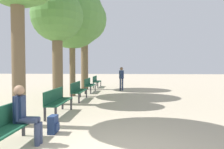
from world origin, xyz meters
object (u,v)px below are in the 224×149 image
Objects in this scene: bench_row_1 at (57,99)px; tree_row_1 at (57,18)px; backpack at (53,125)px; bench_row_4 at (96,80)px; person_seated at (25,113)px; bench_row_2 at (78,89)px; tree_row_3 at (84,21)px; pedestrian_near at (121,77)px; bench_row_0 at (5,124)px; bench_row_3 at (89,84)px; tree_row_2 at (72,17)px.

tree_row_1 is at bearing 107.07° from bench_row_1.
bench_row_4 is at bearing 92.78° from backpack.
person_seated is 2.88× the size of backpack.
backpack is (0.56, -5.18, -0.31)m from bench_row_2.
bench_row_4 is at bearing 85.39° from tree_row_1.
tree_row_3 is 5.13× the size of person_seated.
bench_row_2 is 1.51× the size of person_seated.
tree_row_1 reaches higher than pedestrian_near.
bench_row_2 is (0.00, 6.33, 0.00)m from bench_row_0.
backpack is (0.56, -11.51, -0.31)m from bench_row_4.
bench_row_3 is at bearing 93.83° from backpack.
bench_row_4 is at bearing 83.02° from tree_row_2.
bench_row_2 is 3.17m from bench_row_3.
pedestrian_near reaches higher than bench_row_2.
tree_row_2 is at bearing 113.76° from bench_row_2.
pedestrian_near is (1.79, 10.17, 0.23)m from person_seated.
backpack is at bearing -87.22° from bench_row_4.
bench_row_3 is 8.37m from backpack.
tree_row_3 reaches higher than pedestrian_near.
tree_row_3 reaches higher than person_seated.
bench_row_3 is 9.14m from person_seated.
bench_row_1 is 4.33× the size of backpack.
tree_row_1 is 2.64m from tree_row_2.
tree_row_2 is at bearing 100.08° from backpack.
backpack is at bearing -98.80° from pedestrian_near.
bench_row_3 is (0.00, 6.33, 0.00)m from bench_row_1.
bench_row_1 is 1.20× the size of pedestrian_near.
bench_row_0 is 0.31× the size of tree_row_2.
bench_row_2 is 0.29× the size of tree_row_3.
backpack is (0.56, -2.02, -0.31)m from bench_row_1.
tree_row_3 is (0.00, 3.44, 0.48)m from tree_row_2.
tree_row_2 is (-0.00, 2.57, 0.63)m from tree_row_1.
tree_row_1 is (-0.61, -7.52, 3.17)m from bench_row_4.
bench_row_2 is at bearing 92.12° from person_seated.
bench_row_4 is 4.33× the size of backpack.
tree_row_3 is (-0.61, 1.66, 4.28)m from bench_row_3.
person_seated reaches higher than bench_row_1.
tree_row_1 is at bearing 106.28° from backpack.
bench_row_4 is at bearing 90.00° from bench_row_0.
tree_row_1 is 3.91× the size of person_seated.
person_seated is (0.22, -2.80, 0.15)m from bench_row_1.
bench_row_0 and bench_row_3 have the same top height.
bench_row_4 is 8.19m from tree_row_1.
bench_row_4 is (0.00, 9.50, 0.00)m from bench_row_1.
pedestrian_near is (2.01, 10.53, 0.38)m from bench_row_0.
bench_row_4 is (0.00, 3.17, 0.00)m from bench_row_3.
bench_row_2 is 5.22m from backpack.
backpack is (1.17, -3.99, -3.48)m from tree_row_1.
bench_row_0 is at bearing -90.00° from bench_row_2.
tree_row_1 is at bearing -94.61° from bench_row_4.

